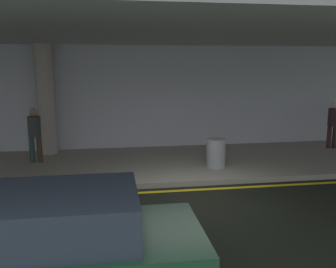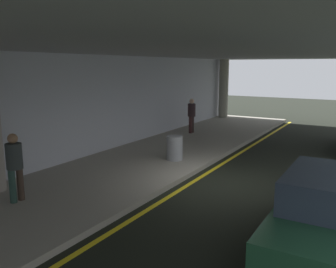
{
  "view_description": "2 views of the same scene",
  "coord_description": "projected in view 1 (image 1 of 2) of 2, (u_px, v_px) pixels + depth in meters",
  "views": [
    {
      "loc": [
        -1.88,
        -8.01,
        3.16
      ],
      "look_at": [
        -0.39,
        1.51,
        1.32
      ],
      "focal_mm": 39.49,
      "sensor_mm": 36.0,
      "label": 1
    },
    {
      "loc": [
        -9.39,
        -3.78,
        3.4
      ],
      "look_at": [
        -0.36,
        1.57,
        1.38
      ],
      "focal_mm": 37.99,
      "sensor_mm": 36.0,
      "label": 2
    }
  ],
  "objects": [
    {
      "name": "sidewalk",
      "position": [
        173.0,
        163.0,
        11.65
      ],
      "size": [
        26.0,
        4.2,
        0.15
      ],
      "primitive_type": "cube",
      "color": "gray",
      "rests_on": "ground"
    },
    {
      "name": "trash_bin_steel",
      "position": [
        216.0,
        153.0,
        10.83
      ],
      "size": [
        0.56,
        0.56,
        0.85
      ],
      "primitive_type": "cylinder",
      "color": "gray",
      "rests_on": "sidewalk"
    },
    {
      "name": "ground_plane",
      "position": [
        194.0,
        201.0,
        8.65
      ],
      "size": [
        60.0,
        60.0,
        0.0
      ],
      "primitive_type": "plane",
      "color": "black"
    },
    {
      "name": "support_column_center",
      "position": [
        46.0,
        100.0,
        12.3
      ],
      "size": [
        0.58,
        0.58,
        3.65
      ],
      "primitive_type": "cylinder",
      "color": "gray",
      "rests_on": "sidewalk"
    },
    {
      "name": "person_waiting_for_ride",
      "position": [
        333.0,
        122.0,
        13.22
      ],
      "size": [
        0.38,
        0.38,
        1.68
      ],
      "rotation": [
        0.0,
        0.0,
        1.8
      ],
      "color": "#371D1D",
      "rests_on": "sidewalk"
    },
    {
      "name": "ceiling_overhang",
      "position": [
        176.0,
        35.0,
        10.43
      ],
      "size": [
        28.0,
        13.2,
        0.3
      ],
      "primitive_type": "cube",
      "color": "#97969A",
      "rests_on": "support_column_far_left"
    },
    {
      "name": "terminal_back_wall",
      "position": [
        162.0,
        99.0,
        13.49
      ],
      "size": [
        26.0,
        0.3,
        3.8
      ],
      "primitive_type": "cube",
      "color": "#B0B3BC",
      "rests_on": "ground"
    },
    {
      "name": "car_dark_green_no2",
      "position": [
        54.0,
        249.0,
        4.96
      ],
      "size": [
        4.1,
        1.92,
        1.5
      ],
      "rotation": [
        0.0,
        0.0,
        3.13
      ],
      "color": "#1D452C",
      "rests_on": "ground"
    },
    {
      "name": "traveler_with_luggage",
      "position": [
        35.0,
        132.0,
        11.26
      ],
      "size": [
        0.38,
        0.38,
        1.68
      ],
      "rotation": [
        0.0,
        0.0,
        1.14
      ],
      "color": "#20362F",
      "rests_on": "sidewalk"
    },
    {
      "name": "lane_stripe_yellow",
      "position": [
        188.0,
        190.0,
        9.35
      ],
      "size": [
        26.0,
        0.14,
        0.01
      ],
      "primitive_type": "cube",
      "color": "yellow",
      "rests_on": "ground"
    }
  ]
}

